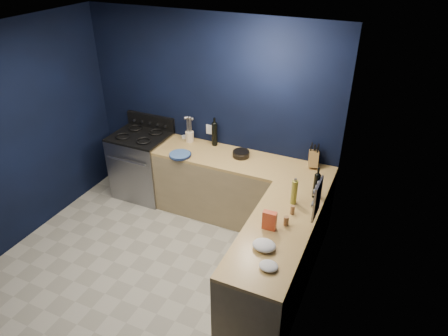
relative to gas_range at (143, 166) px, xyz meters
The scene contains 28 objects.
floor 1.76m from the gas_range, 56.78° to the right, with size 3.50×3.50×0.02m, color #A9A493.
ceiling 2.74m from the gas_range, 56.78° to the right, with size 3.50×3.50×0.02m, color silver.
wall_back 1.30m from the gas_range, 20.08° to the left, with size 3.50×0.02×2.60m, color black.
wall_right 3.16m from the gas_range, 27.83° to the right, with size 0.02×3.50×2.60m, color black.
wall_left 1.85m from the gas_range, 120.31° to the right, with size 0.02×3.50×2.60m, color black.
cab_back 1.53m from the gas_range, ahead, with size 2.30×0.63×0.86m, color #98845C.
top_back 1.59m from the gas_range, ahead, with size 2.30×0.63×0.04m, color olive.
cab_right 2.62m from the gas_range, 25.64° to the right, with size 0.63×1.67×0.86m, color #98845C.
top_right 2.66m from the gas_range, 25.64° to the right, with size 0.63×1.67×0.04m, color olive.
gas_range is the anchor object (origin of this frame).
oven_door 0.32m from the gas_range, 90.00° to the right, with size 0.59×0.02×0.42m, color black.
cooktop 0.48m from the gas_range, ahead, with size 0.76×0.66×0.03m, color black.
backguard 0.65m from the gas_range, 90.00° to the left, with size 0.76×0.06×0.20m, color black.
spice_panel 2.89m from the gas_range, 18.08° to the right, with size 0.02×0.28×0.38m, color gray.
wall_outlet 1.16m from the gas_range, 18.88° to the left, with size 0.09×0.02×0.13m, color white.
plate_stack 0.92m from the gas_range, 15.97° to the right, with size 0.27×0.27×0.03m, color #366294.
ramekin 0.77m from the gas_range, 25.48° to the left, with size 0.08×0.08×0.03m, color white.
utensil_crock 0.88m from the gas_range, 17.08° to the left, with size 0.11×0.11×0.14m, color beige.
wine_bottle_back 1.22m from the gas_range, 13.51° to the left, with size 0.08×0.08×0.31m, color black.
lemon_basket 1.57m from the gas_range, ahead, with size 0.21×0.21×0.08m, color black.
knife_block 2.45m from the gas_range, ahead, with size 0.11×0.18×0.20m, color olive.
wine_bottle_right 2.67m from the gas_range, ahead, with size 0.07×0.07×0.28m, color black.
oil_bottle 2.53m from the gas_range, 14.98° to the right, with size 0.06×0.06×0.28m, color olive.
spice_jar_near 2.61m from the gas_range, 18.73° to the right, with size 0.04×0.04×0.10m, color olive.
spice_jar_far 2.67m from the gas_range, 22.96° to the right, with size 0.05×0.05×0.10m, color olive.
crouton_bag 2.61m from the gas_range, 26.63° to the right, with size 0.13×0.06×0.20m, color red.
towel_front 2.79m from the gas_range, 31.62° to the right, with size 0.22×0.19×0.08m, color white.
towel_end 3.00m from the gas_range, 34.03° to the right, with size 0.17×0.15×0.05m, color white.
Camera 1 is at (2.23, -2.73, 3.39)m, focal length 32.47 mm.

